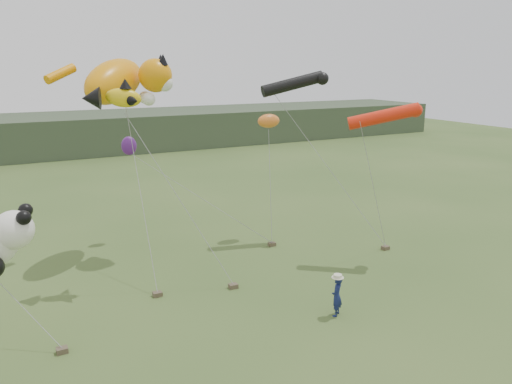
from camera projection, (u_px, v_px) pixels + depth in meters
ground at (322, 322)px, 18.71m from camera, size 120.00×120.00×0.00m
headland at (68, 134)px, 55.27m from camera, size 90.00×13.00×4.00m
festival_attendant at (337, 296)px, 18.99m from camera, size 0.69×0.67×1.60m
sandbag_anchors at (238, 278)px, 22.29m from camera, size 16.58×5.96×0.19m
cat_kite at (123, 81)px, 23.74m from camera, size 5.69×4.68×2.86m
fish_kite at (112, 97)px, 20.19m from camera, size 2.53×1.66×1.23m
tube_kites at (339, 98)px, 24.71m from camera, size 5.56×6.62×2.71m
misc_kites at (216, 130)px, 26.72m from camera, size 8.00×3.37×2.10m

